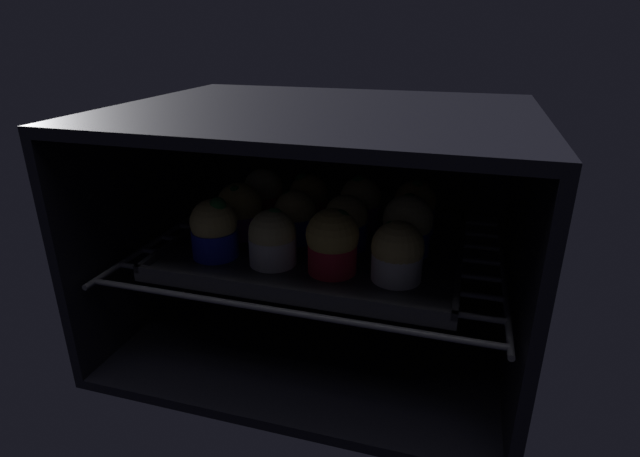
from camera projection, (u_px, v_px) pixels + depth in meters
oven_cavity at (329, 220)px, 81.10cm from camera, size 59.00×47.00×37.00cm
oven_rack at (322, 250)px, 78.60cm from camera, size 54.80×42.00×0.80cm
baking_tray at (320, 246)px, 77.24cm from camera, size 42.41×33.80×2.20cm
muffin_row0_col0 at (214, 229)px, 71.29cm from camera, size 6.68×6.68×9.08cm
muffin_row0_col1 at (273, 239)px, 69.17cm from camera, size 6.63×6.63×8.10cm
muffin_row0_col2 at (333, 242)px, 66.57cm from camera, size 7.16×7.16×8.91cm
muffin_row0_col3 at (397, 253)px, 64.75cm from camera, size 6.89×6.89×8.04cm
muffin_row1_col0 at (240, 211)px, 78.65cm from camera, size 7.13×7.13×8.53cm
muffin_row1_col1 at (295, 217)px, 77.04cm from camera, size 6.63×6.63×7.89cm
muffin_row1_col2 at (346, 223)px, 74.67cm from camera, size 6.63×6.63×8.03cm
muffin_row1_col3 at (408, 225)px, 72.25cm from camera, size 7.28×7.28×9.00cm
muffin_row2_col0 at (263, 194)px, 86.34cm from camera, size 6.66×6.66×8.57cm
muffin_row2_col1 at (308, 199)px, 84.85cm from camera, size 6.63×6.63×8.19cm
muffin_row2_col2 at (360, 204)px, 81.93cm from camera, size 6.67×6.67×8.82cm
muffin_row2_col3 at (414, 208)px, 80.03cm from camera, size 6.63×6.63×8.77cm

